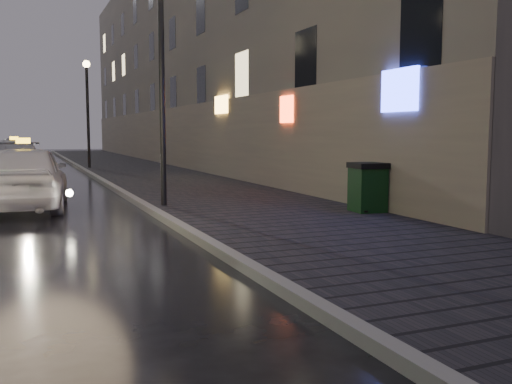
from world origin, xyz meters
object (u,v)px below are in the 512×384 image
(taxi_mid, at_px, (15,159))
(lamp_far, at_px, (87,100))
(car_far, at_px, (14,148))
(trash_bin, at_px, (368,187))
(lamp_near, at_px, (162,66))
(taxi_near, at_px, (25,177))

(taxi_mid, bearing_deg, lamp_far, -132.85)
(lamp_far, relative_size, car_far, 1.10)
(lamp_far, distance_m, trash_bin, 19.45)
(trash_bin, bearing_deg, lamp_near, 149.34)
(taxi_near, xyz_separation_m, taxi_mid, (-0.29, 10.79, -0.02))
(trash_bin, distance_m, taxi_near, 8.35)
(trash_bin, relative_size, taxi_near, 0.23)
(lamp_near, relative_size, taxi_near, 1.10)
(lamp_far, distance_m, taxi_mid, 5.63)
(lamp_near, xyz_separation_m, taxi_mid, (-3.40, 12.41, -2.69))
(lamp_near, distance_m, trash_bin, 5.60)
(lamp_far, distance_m, taxi_near, 14.95)
(taxi_mid, bearing_deg, car_far, -88.85)
(lamp_near, xyz_separation_m, lamp_far, (0.00, 16.00, 0.00))
(taxi_near, bearing_deg, trash_bin, 153.32)
(taxi_near, bearing_deg, lamp_near, 158.03)
(taxi_mid, bearing_deg, lamp_near, 105.97)
(trash_bin, bearing_deg, lamp_far, 106.86)
(lamp_far, height_order, taxi_near, lamp_far)
(lamp_far, xyz_separation_m, taxi_mid, (-3.40, -3.59, -2.69))
(trash_bin, height_order, taxi_near, taxi_near)
(taxi_mid, bearing_deg, taxi_near, 92.19)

